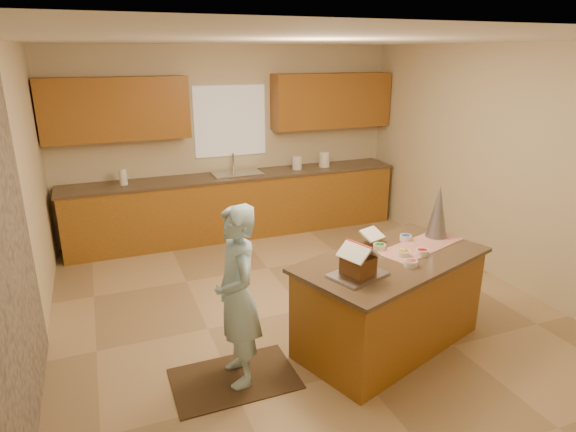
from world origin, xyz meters
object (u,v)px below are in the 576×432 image
object	(u,v)px
island_base	(389,303)
boy	(237,296)
gingerbread_house	(358,262)
tinsel_tree	(438,212)

from	to	relation	value
island_base	boy	size ratio (longest dim) A/B	1.13
island_base	gingerbread_house	world-z (taller)	gingerbread_house
boy	tinsel_tree	bearing A→B (deg)	98.58
gingerbread_house	boy	bearing A→B (deg)	167.18
island_base	tinsel_tree	bearing A→B (deg)	3.67
boy	island_base	bearing A→B (deg)	90.84
tinsel_tree	gingerbread_house	xyz separation A→B (m)	(-1.16, -0.50, -0.14)
tinsel_tree	gingerbread_house	size ratio (longest dim) A/B	1.55
island_base	gingerbread_house	xyz separation A→B (m)	(-0.48, -0.21, 0.58)
tinsel_tree	gingerbread_house	world-z (taller)	tinsel_tree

